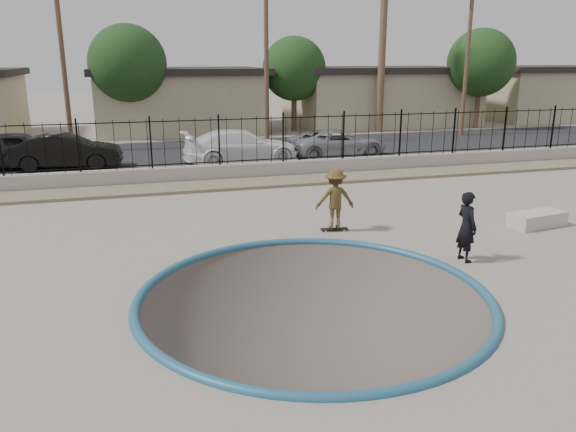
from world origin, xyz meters
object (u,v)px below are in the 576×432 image
(car_b, at_px, (66,151))
(car_c, at_px, (242,147))
(car_d, at_px, (338,143))
(concrete_ledge, at_px, (537,219))
(car_a, at_px, (18,150))
(skateboard, at_px, (334,229))
(videographer, at_px, (467,227))
(skater, at_px, (335,202))

(car_b, distance_m, car_c, 7.32)
(car_d, bearing_deg, concrete_ledge, -177.91)
(car_a, height_order, car_c, car_a)
(skateboard, height_order, videographer, videographer)
(skateboard, distance_m, concrete_ledge, 5.70)
(concrete_ledge, bearing_deg, car_b, 137.07)
(concrete_ledge, distance_m, car_c, 13.04)
(skateboard, bearing_deg, car_a, 137.44)
(concrete_ledge, bearing_deg, videographer, -152.11)
(skateboard, relative_size, concrete_ledge, 0.48)
(skater, distance_m, videographer, 3.64)
(skater, xyz_separation_m, car_b, (-7.73, 11.24, -0.04))
(car_b, xyz_separation_m, car_d, (11.93, -0.38, -0.09))
(car_c, xyz_separation_m, car_d, (4.66, 0.46, -0.09))
(videographer, bearing_deg, car_a, 34.01)
(skater, relative_size, car_d, 0.35)
(car_a, height_order, car_d, car_a)
(videographer, xyz_separation_m, car_d, (2.12, 13.85, -0.14))
(skater, height_order, concrete_ledge, skater)
(videographer, relative_size, car_b, 0.37)
(skater, relative_size, concrete_ledge, 1.00)
(car_a, bearing_deg, car_c, -96.55)
(car_b, relative_size, car_d, 0.96)
(skateboard, distance_m, car_d, 11.66)
(car_a, bearing_deg, car_d, -91.57)
(skater, xyz_separation_m, videographer, (2.08, -2.99, 0.01))
(videographer, bearing_deg, car_b, 30.37)
(videographer, height_order, car_d, videographer)
(car_a, bearing_deg, skateboard, -138.14)
(car_c, bearing_deg, videographer, -171.33)
(car_a, xyz_separation_m, car_c, (9.21, -1.52, -0.04))
(car_c, bearing_deg, concrete_ledge, -154.44)
(skater, relative_size, car_c, 0.32)
(skater, distance_m, car_d, 11.64)
(videographer, height_order, car_c, videographer)
(car_c, bearing_deg, car_b, 81.38)
(concrete_ledge, xyz_separation_m, car_a, (-15.24, 13.06, 0.61))
(skateboard, xyz_separation_m, concrete_ledge, (5.58, -1.14, 0.15))
(videographer, relative_size, car_c, 0.32)
(skater, height_order, car_d, skater)
(concrete_ledge, height_order, car_c, car_c)
(skater, height_order, skateboard, skater)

